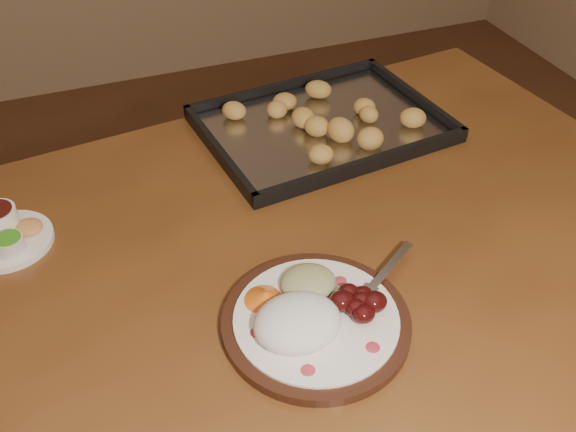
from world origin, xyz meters
name	(u,v)px	position (x,y,z in m)	size (l,w,h in m)	color
dining_table	(262,301)	(-0.01, -0.11, 0.65)	(1.60, 1.07, 0.75)	brown
dinner_plate	(312,316)	(0.02, -0.26, 0.77)	(0.33, 0.26, 0.06)	black
condiment_saucer	(4,234)	(-0.38, 0.07, 0.77)	(0.14, 0.14, 0.05)	white
baking_tray	(322,123)	(0.23, 0.20, 0.77)	(0.49, 0.39, 0.05)	black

